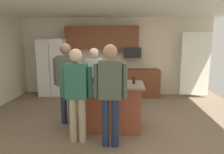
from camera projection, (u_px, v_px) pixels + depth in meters
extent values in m
plane|color=#7F6B56|center=(107.00, 125.00, 4.51)|extent=(7.04, 7.04, 0.00)
plane|color=white|center=(107.00, 1.00, 4.05)|extent=(7.04, 7.04, 0.00)
cube|color=beige|center=(114.00, 56.00, 7.03)|extent=(6.40, 0.10, 2.60)
cube|color=white|center=(195.00, 64.00, 6.50)|extent=(0.90, 0.06, 2.00)
cube|color=brown|center=(102.00, 38.00, 6.75)|extent=(2.40, 0.35, 0.75)
sphere|color=#4C3823|center=(120.00, 38.00, 6.52)|extent=(0.04, 0.04, 0.04)
cube|color=brown|center=(132.00, 83.00, 6.83)|extent=(1.80, 0.60, 0.90)
sphere|color=#4C3823|center=(146.00, 85.00, 6.49)|extent=(0.04, 0.04, 0.04)
cube|color=white|center=(54.00, 68.00, 6.83)|extent=(0.87, 0.70, 1.89)
cube|color=white|center=(43.00, 69.00, 6.48)|extent=(0.41, 0.04, 1.81)
cube|color=white|center=(57.00, 69.00, 6.45)|extent=(0.41, 0.04, 1.81)
cylinder|color=#B2B2B7|center=(49.00, 66.00, 6.42)|extent=(0.02, 0.02, 0.35)
cube|color=black|center=(132.00, 53.00, 6.67)|extent=(0.56, 0.40, 0.32)
cube|color=#9E4C33|center=(111.00, 107.00, 4.30)|extent=(1.20, 0.68, 0.92)
cube|color=#756651|center=(111.00, 85.00, 4.22)|extent=(1.34, 0.82, 0.04)
cylinder|color=#232D4C|center=(105.00, 123.00, 3.56)|extent=(0.13, 0.13, 0.87)
cylinder|color=#232D4C|center=(115.00, 123.00, 3.55)|extent=(0.13, 0.13, 0.87)
cube|color=#4C5647|center=(110.00, 80.00, 3.42)|extent=(0.38, 0.22, 0.65)
sphere|color=tan|center=(110.00, 52.00, 3.34)|extent=(0.23, 0.23, 0.23)
cylinder|color=#4C5647|center=(96.00, 81.00, 3.44)|extent=(0.09, 0.09, 0.59)
cylinder|color=#4C5647|center=(125.00, 81.00, 3.41)|extent=(0.09, 0.09, 0.59)
cylinder|color=#232D4C|center=(64.00, 105.00, 4.56)|extent=(0.13, 0.13, 0.87)
cylinder|color=#232D4C|center=(71.00, 105.00, 4.55)|extent=(0.13, 0.13, 0.87)
cube|color=#4C5647|center=(66.00, 71.00, 4.42)|extent=(0.38, 0.22, 0.65)
sphere|color=#8C664C|center=(65.00, 49.00, 4.33)|extent=(0.24, 0.24, 0.24)
cylinder|color=#4C5647|center=(55.00, 72.00, 4.44)|extent=(0.09, 0.09, 0.59)
cylinder|color=#4C5647|center=(77.00, 72.00, 4.41)|extent=(0.09, 0.09, 0.59)
cylinder|color=#383842|center=(91.00, 100.00, 5.02)|extent=(0.13, 0.13, 0.81)
cylinder|color=#383842|center=(98.00, 100.00, 5.01)|extent=(0.13, 0.13, 0.81)
cube|color=#B7B7B2|center=(94.00, 71.00, 4.88)|extent=(0.38, 0.22, 0.61)
sphere|color=beige|center=(94.00, 53.00, 4.81)|extent=(0.22, 0.22, 0.22)
cylinder|color=#B7B7B2|center=(84.00, 72.00, 4.90)|extent=(0.09, 0.09, 0.55)
cylinder|color=#B7B7B2|center=(104.00, 72.00, 4.87)|extent=(0.09, 0.09, 0.55)
cylinder|color=tan|center=(73.00, 120.00, 3.73)|extent=(0.13, 0.13, 0.83)
cylinder|color=tan|center=(82.00, 120.00, 3.72)|extent=(0.13, 0.13, 0.83)
cube|color=#2D6651|center=(76.00, 81.00, 3.60)|extent=(0.38, 0.22, 0.62)
sphere|color=beige|center=(76.00, 55.00, 3.52)|extent=(0.22, 0.22, 0.22)
cylinder|color=#2D6651|center=(63.00, 82.00, 3.62)|extent=(0.09, 0.09, 0.56)
cylinder|color=#2D6651|center=(90.00, 82.00, 3.58)|extent=(0.09, 0.09, 0.56)
cylinder|color=black|center=(134.00, 80.00, 4.21)|extent=(0.06, 0.06, 0.14)
cylinder|color=black|center=(92.00, 81.00, 4.12)|extent=(0.07, 0.07, 0.14)
cylinder|color=#4C6B99|center=(102.00, 84.00, 3.98)|extent=(0.08, 0.08, 0.09)
torus|color=#4C6B99|center=(105.00, 84.00, 3.98)|extent=(0.06, 0.01, 0.06)
cylinder|color=black|center=(91.00, 82.00, 3.97)|extent=(0.07, 0.07, 0.16)
cylinder|color=black|center=(99.00, 82.00, 4.07)|extent=(0.07, 0.07, 0.14)
cylinder|color=white|center=(99.00, 81.00, 4.23)|extent=(0.08, 0.08, 0.11)
torus|color=white|center=(102.00, 81.00, 4.22)|extent=(0.06, 0.01, 0.06)
cylinder|color=#321E0D|center=(90.00, 79.00, 4.38)|extent=(0.06, 0.06, 0.15)
cube|color=#B7B7BC|center=(116.00, 83.00, 4.27)|extent=(0.44, 0.30, 0.02)
cube|color=#A8A8AD|center=(116.00, 82.00, 4.27)|extent=(0.44, 0.30, 0.02)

